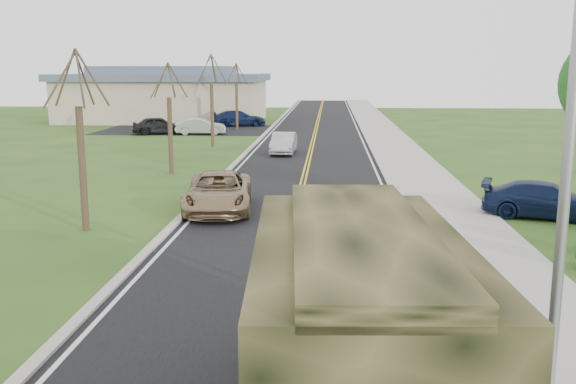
# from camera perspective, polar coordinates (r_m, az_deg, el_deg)

# --- Properties ---
(ground) EXTENTS (160.00, 160.00, 0.00)m
(ground) POSITION_cam_1_polar(r_m,az_deg,el_deg) (12.09, -2.78, -15.76)
(ground) COLOR #264818
(ground) RESTS_ON ground
(road) EXTENTS (8.00, 120.00, 0.01)m
(road) POSITION_cam_1_polar(r_m,az_deg,el_deg) (51.03, 2.31, 4.83)
(road) COLOR black
(road) RESTS_ON ground
(curb_right) EXTENTS (0.30, 120.00, 0.12)m
(curb_right) POSITION_cam_1_polar(r_m,az_deg,el_deg) (51.09, 6.99, 4.83)
(curb_right) COLOR #9E998E
(curb_right) RESTS_ON ground
(sidewalk_right) EXTENTS (3.20, 120.00, 0.10)m
(sidewalk_right) POSITION_cam_1_polar(r_m,az_deg,el_deg) (51.22, 8.95, 4.78)
(sidewalk_right) COLOR #9E998E
(sidewalk_right) RESTS_ON ground
(curb_left) EXTENTS (0.30, 120.00, 0.10)m
(curb_left) POSITION_cam_1_polar(r_m,az_deg,el_deg) (51.30, -2.34, 4.91)
(curb_left) COLOR #9E998E
(curb_left) RESTS_ON ground
(street_light) EXTENTS (1.65, 0.22, 8.00)m
(street_light) POSITION_cam_1_polar(r_m,az_deg,el_deg) (10.90, 23.27, 4.79)
(street_light) COLOR gray
(street_light) RESTS_ON ground
(bare_tree_a) EXTENTS (1.93, 2.26, 6.08)m
(bare_tree_a) POSITION_cam_1_polar(r_m,az_deg,el_deg) (22.49, -17.89, 3.25)
(bare_tree_a) COLOR #38281C
(bare_tree_a) RESTS_ON ground
(bare_tree_b) EXTENTS (1.83, 2.14, 5.73)m
(bare_tree_b) POSITION_cam_1_polar(r_m,az_deg,el_deg) (33.89, -10.45, 5.76)
(bare_tree_b) COLOR #38281C
(bare_tree_b) RESTS_ON ground
(bare_tree_c) EXTENTS (2.04, 2.39, 6.42)m
(bare_tree_c) POSITION_cam_1_polar(r_m,az_deg,el_deg) (45.57, -6.77, 7.53)
(bare_tree_c) COLOR #38281C
(bare_tree_c) RESTS_ON ground
(bare_tree_d) EXTENTS (1.88, 2.20, 5.91)m
(bare_tree_d) POSITION_cam_1_polar(r_m,az_deg,el_deg) (57.40, -4.58, 8.03)
(bare_tree_d) COLOR #38281C
(bare_tree_d) RESTS_ON ground
(commercial_building) EXTENTS (25.50, 21.50, 5.65)m
(commercial_building) POSITION_cam_1_polar(r_m,az_deg,el_deg) (68.95, -10.86, 8.47)
(commercial_building) COLOR tan
(commercial_building) RESTS_ON ground
(military_truck) EXTENTS (2.93, 7.32, 3.58)m
(military_truck) POSITION_cam_1_polar(r_m,az_deg,el_deg) (8.87, 5.81, -11.52)
(military_truck) COLOR black
(military_truck) RESTS_ON ground
(suv_champagne) EXTENTS (3.02, 5.57, 1.48)m
(suv_champagne) POSITION_cam_1_polar(r_m,az_deg,el_deg) (24.85, -6.21, -0.00)
(suv_champagne) COLOR #8D724F
(suv_champagne) RESTS_ON ground
(sedan_silver) EXTENTS (1.55, 4.16, 1.36)m
(sedan_silver) POSITION_cam_1_polar(r_m,az_deg,el_deg) (41.36, -0.40, 4.35)
(sedan_silver) COLOR #B5B4B9
(sedan_silver) RESTS_ON ground
(pickup_navy) EXTENTS (4.91, 3.13, 1.33)m
(pickup_navy) POSITION_cam_1_polar(r_m,az_deg,el_deg) (25.40, 21.97, -0.68)
(pickup_navy) COLOR #0F1A38
(pickup_navy) RESTS_ON ground
(lot_car_dark) EXTENTS (4.69, 3.04, 1.49)m
(lot_car_dark) POSITION_cam_1_polar(r_m,az_deg,el_deg) (54.83, -11.43, 5.82)
(lot_car_dark) COLOR black
(lot_car_dark) RESTS_ON ground
(lot_car_silver) EXTENTS (4.31, 2.01, 1.37)m
(lot_car_silver) POSITION_cam_1_polar(r_m,az_deg,el_deg) (54.02, -7.77, 5.80)
(lot_car_silver) COLOR #B1B1B6
(lot_car_silver) RESTS_ON ground
(lot_car_navy) EXTENTS (5.52, 3.41, 1.49)m
(lot_car_navy) POSITION_cam_1_polar(r_m,az_deg,el_deg) (61.53, -4.40, 6.55)
(lot_car_navy) COLOR #101C3D
(lot_car_navy) RESTS_ON ground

